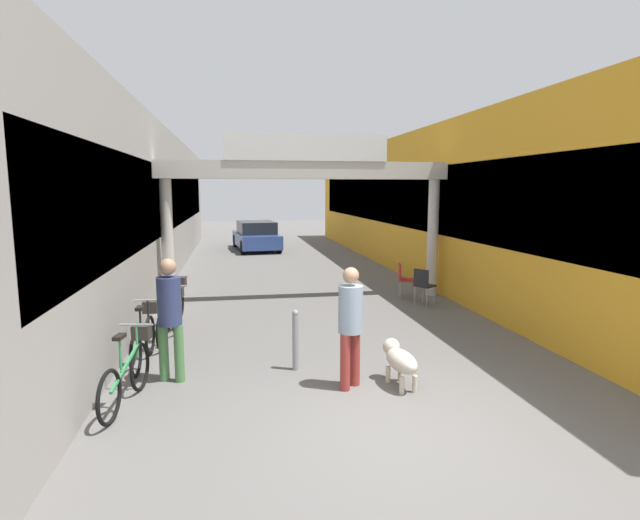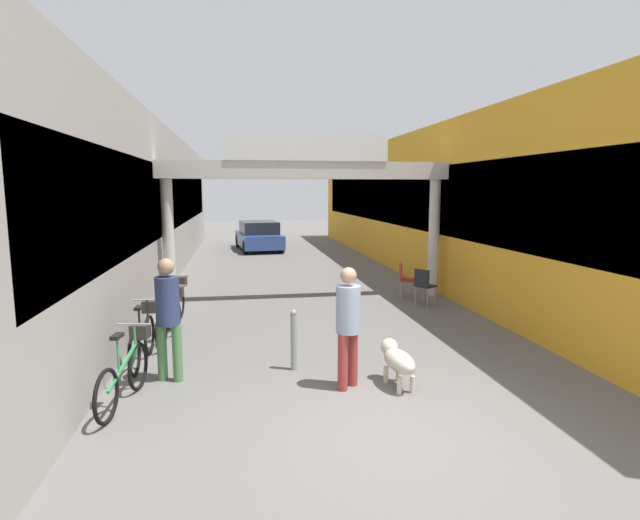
{
  "view_description": "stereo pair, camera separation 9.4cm",
  "coord_description": "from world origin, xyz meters",
  "px_view_note": "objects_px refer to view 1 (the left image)",
  "views": [
    {
      "loc": [
        -1.78,
        -5.23,
        2.77
      ],
      "look_at": [
        0.0,
        5.03,
        1.3
      ],
      "focal_mm": 28.0,
      "sensor_mm": 36.0,
      "label": 1
    },
    {
      "loc": [
        -1.69,
        -5.25,
        2.77
      ],
      "look_at": [
        0.0,
        5.03,
        1.3
      ],
      "focal_mm": 28.0,
      "sensor_mm": 36.0,
      "label": 2
    }
  ],
  "objects_px": {
    "parked_car_blue": "(256,236)",
    "bicycle_red_farthest": "(175,303)",
    "pedestrian_companion": "(170,311)",
    "bollard_post_metal": "(296,339)",
    "bicycle_black_second": "(145,336)",
    "cafe_chair_red_farther": "(403,277)",
    "cafe_chair_black_nearer": "(423,283)",
    "dog_on_leash": "(399,359)",
    "bicycle_blue_third": "(171,317)",
    "bicycle_green_nearest": "(129,370)",
    "pedestrian_with_dog": "(351,319)"
  },
  "relations": [
    {
      "from": "parked_car_blue",
      "to": "bicycle_red_farthest",
      "type": "bearing_deg",
      "value": -100.08
    },
    {
      "from": "pedestrian_companion",
      "to": "bollard_post_metal",
      "type": "distance_m",
      "value": 1.92
    },
    {
      "from": "pedestrian_companion",
      "to": "bicycle_red_farthest",
      "type": "relative_size",
      "value": 1.08
    },
    {
      "from": "bicycle_black_second",
      "to": "cafe_chair_red_farther",
      "type": "xyz_separation_m",
      "value": [
        5.74,
        3.99,
        0.1
      ]
    },
    {
      "from": "bollard_post_metal",
      "to": "cafe_chair_black_nearer",
      "type": "xyz_separation_m",
      "value": [
        3.57,
        3.81,
        0.06
      ]
    },
    {
      "from": "pedestrian_companion",
      "to": "dog_on_leash",
      "type": "relative_size",
      "value": 2.1
    },
    {
      "from": "bicycle_blue_third",
      "to": "cafe_chair_black_nearer",
      "type": "height_order",
      "value": "bicycle_blue_third"
    },
    {
      "from": "bicycle_green_nearest",
      "to": "bicycle_red_farthest",
      "type": "xyz_separation_m",
      "value": [
        0.15,
        3.89,
        0.0
      ]
    },
    {
      "from": "pedestrian_companion",
      "to": "cafe_chair_red_farther",
      "type": "height_order",
      "value": "pedestrian_companion"
    },
    {
      "from": "bicycle_red_farthest",
      "to": "bollard_post_metal",
      "type": "xyz_separation_m",
      "value": [
        2.14,
        -3.08,
        0.05
      ]
    },
    {
      "from": "bicycle_black_second",
      "to": "parked_car_blue",
      "type": "xyz_separation_m",
      "value": [
        2.47,
        15.06,
        0.21
      ]
    },
    {
      "from": "pedestrian_with_dog",
      "to": "bicycle_red_farthest",
      "type": "relative_size",
      "value": 1.02
    },
    {
      "from": "pedestrian_companion",
      "to": "bicycle_black_second",
      "type": "bearing_deg",
      "value": 120.44
    },
    {
      "from": "dog_on_leash",
      "to": "cafe_chair_black_nearer",
      "type": "xyz_separation_m",
      "value": [
        2.19,
        4.68,
        0.15
      ]
    },
    {
      "from": "bicycle_green_nearest",
      "to": "pedestrian_with_dog",
      "type": "bearing_deg",
      "value": -0.28
    },
    {
      "from": "cafe_chair_black_nearer",
      "to": "bollard_post_metal",
      "type": "bearing_deg",
      "value": -133.14
    },
    {
      "from": "bicycle_black_second",
      "to": "bicycle_blue_third",
      "type": "bearing_deg",
      "value": 77.91
    },
    {
      "from": "bicycle_red_farthest",
      "to": "cafe_chair_black_nearer",
      "type": "relative_size",
      "value": 1.89
    },
    {
      "from": "bicycle_black_second",
      "to": "cafe_chair_black_nearer",
      "type": "relative_size",
      "value": 1.9
    },
    {
      "from": "cafe_chair_red_farther",
      "to": "bollard_post_metal",
      "type": "bearing_deg",
      "value": -125.67
    },
    {
      "from": "bicycle_green_nearest",
      "to": "dog_on_leash",
      "type": "bearing_deg",
      "value": -0.98
    },
    {
      "from": "bicycle_black_second",
      "to": "cafe_chair_red_farther",
      "type": "distance_m",
      "value": 6.99
    },
    {
      "from": "pedestrian_companion",
      "to": "bicycle_red_farthest",
      "type": "distance_m",
      "value": 3.3
    },
    {
      "from": "dog_on_leash",
      "to": "cafe_chair_red_farther",
      "type": "xyz_separation_m",
      "value": [
        2.01,
        5.59,
        0.15
      ]
    },
    {
      "from": "pedestrian_with_dog",
      "to": "cafe_chair_black_nearer",
      "type": "bearing_deg",
      "value": 58.0
    },
    {
      "from": "bicycle_blue_third",
      "to": "cafe_chair_black_nearer",
      "type": "distance_m",
      "value": 5.95
    },
    {
      "from": "bicycle_blue_third",
      "to": "bicycle_black_second",
      "type": "bearing_deg",
      "value": -102.09
    },
    {
      "from": "bicycle_black_second",
      "to": "bollard_post_metal",
      "type": "bearing_deg",
      "value": -17.25
    },
    {
      "from": "bollard_post_metal",
      "to": "cafe_chair_black_nearer",
      "type": "height_order",
      "value": "bollard_post_metal"
    },
    {
      "from": "bicycle_blue_third",
      "to": "bicycle_red_farthest",
      "type": "bearing_deg",
      "value": 92.67
    },
    {
      "from": "pedestrian_companion",
      "to": "parked_car_blue",
      "type": "distance_m",
      "value": 16.07
    },
    {
      "from": "pedestrian_companion",
      "to": "cafe_chair_red_farther",
      "type": "distance_m",
      "value": 7.16
    },
    {
      "from": "dog_on_leash",
      "to": "cafe_chair_red_farther",
      "type": "height_order",
      "value": "cafe_chair_red_farther"
    },
    {
      "from": "pedestrian_companion",
      "to": "parked_car_blue",
      "type": "xyz_separation_m",
      "value": [
        1.95,
        15.94,
        -0.4
      ]
    },
    {
      "from": "bicycle_black_second",
      "to": "cafe_chair_red_farther",
      "type": "height_order",
      "value": "bicycle_black_second"
    },
    {
      "from": "pedestrian_with_dog",
      "to": "bicycle_blue_third",
      "type": "distance_m",
      "value": 3.96
    },
    {
      "from": "pedestrian_with_dog",
      "to": "bollard_post_metal",
      "type": "relative_size",
      "value": 1.81
    },
    {
      "from": "bicycle_blue_third",
      "to": "bollard_post_metal",
      "type": "distance_m",
      "value": 2.86
    },
    {
      "from": "bicycle_black_second",
      "to": "bicycle_green_nearest",
      "type": "bearing_deg",
      "value": -87.91
    },
    {
      "from": "pedestrian_companion",
      "to": "bicycle_green_nearest",
      "type": "xyz_separation_m",
      "value": [
        -0.46,
        -0.66,
        -0.61
      ]
    },
    {
      "from": "bollard_post_metal",
      "to": "parked_car_blue",
      "type": "bearing_deg",
      "value": 89.57
    },
    {
      "from": "bicycle_red_farthest",
      "to": "cafe_chair_red_farther",
      "type": "distance_m",
      "value": 5.77
    },
    {
      "from": "pedestrian_with_dog",
      "to": "dog_on_leash",
      "type": "height_order",
      "value": "pedestrian_with_dog"
    },
    {
      "from": "pedestrian_with_dog",
      "to": "bicycle_black_second",
      "type": "bearing_deg",
      "value": 152.7
    },
    {
      "from": "pedestrian_with_dog",
      "to": "cafe_chair_black_nearer",
      "type": "xyz_separation_m",
      "value": [
        2.9,
        4.64,
        -0.45
      ]
    },
    {
      "from": "bicycle_green_nearest",
      "to": "bicycle_red_farthest",
      "type": "height_order",
      "value": "same"
    },
    {
      "from": "dog_on_leash",
      "to": "cafe_chair_red_farther",
      "type": "relative_size",
      "value": 0.97
    },
    {
      "from": "bicycle_blue_third",
      "to": "parked_car_blue",
      "type": "distance_m",
      "value": 14.02
    },
    {
      "from": "bicycle_green_nearest",
      "to": "parked_car_blue",
      "type": "bearing_deg",
      "value": 81.73
    },
    {
      "from": "pedestrian_with_dog",
      "to": "bicycle_black_second",
      "type": "relative_size",
      "value": 1.02
    }
  ]
}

